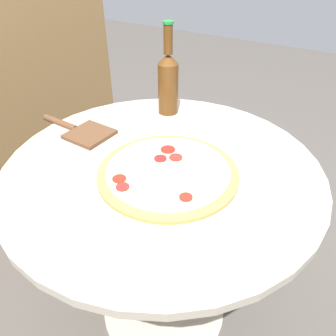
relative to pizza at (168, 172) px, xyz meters
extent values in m
plane|color=#4C4742|center=(0.03, 0.04, -0.72)|extent=(8.00, 8.00, 0.00)
cylinder|color=#B2A893|center=(0.03, 0.04, -0.71)|extent=(0.48, 0.48, 0.02)
cylinder|color=#B2A893|center=(0.03, 0.04, -0.37)|extent=(0.11, 0.11, 0.67)
cylinder|color=#B2A893|center=(0.03, 0.04, -0.02)|extent=(0.88, 0.88, 0.02)
cylinder|color=#C68E47|center=(0.00, 0.00, 0.00)|extent=(0.38, 0.38, 0.01)
cylinder|color=beige|center=(0.00, 0.00, 0.01)|extent=(0.33, 0.33, 0.01)
cylinder|color=maroon|center=(-0.10, 0.08, 0.01)|extent=(0.04, 0.04, 0.00)
cylinder|color=maroon|center=(-0.07, -0.10, 0.01)|extent=(0.03, 0.03, 0.00)
cylinder|color=maroon|center=(0.03, 0.04, 0.01)|extent=(0.03, 0.03, 0.00)
cylinder|color=maroon|center=(0.06, 0.01, 0.01)|extent=(0.04, 0.04, 0.00)
cylinder|color=maroon|center=(0.08, 0.05, 0.01)|extent=(0.04, 0.04, 0.00)
cylinder|color=maroon|center=(-0.12, 0.05, 0.01)|extent=(0.03, 0.03, 0.00)
cylinder|color=#563314|center=(0.32, 0.19, 0.08)|extent=(0.07, 0.07, 0.17)
cone|color=#563314|center=(0.32, 0.19, 0.18)|extent=(0.07, 0.07, 0.03)
cylinder|color=#563314|center=(0.32, 0.19, 0.24)|extent=(0.03, 0.03, 0.09)
cylinder|color=#1E8438|center=(0.32, 0.19, 0.29)|extent=(0.03, 0.03, 0.01)
cube|color=brown|center=(0.04, 0.32, 0.00)|extent=(0.13, 0.13, 0.01)
cylinder|color=brown|center=(0.05, 0.45, 0.00)|extent=(0.03, 0.15, 0.02)
camera|label=1|loc=(-0.59, -0.37, 0.52)|focal=35.00mm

